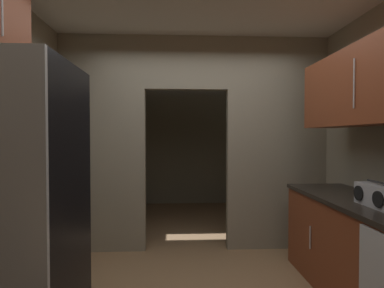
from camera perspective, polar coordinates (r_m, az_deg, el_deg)
kitchen_partition at (r=3.96m, az=1.07°, el=1.52°), size 3.36×0.12×2.69m
adjoining_room_shell at (r=5.86m, az=-0.56°, el=0.51°), size 3.36×2.81×2.69m
refrigerator at (r=2.22m, az=-30.49°, el=-11.81°), size 0.76×0.80×1.88m
lower_cabinet_run at (r=3.07m, az=30.23°, el=-17.63°), size 0.64×2.19×0.89m
upper_cabinet_counterside at (r=2.94m, az=30.58°, el=9.50°), size 0.36×1.98×0.66m
boombox at (r=2.85m, az=30.92°, el=-8.14°), size 0.18×0.40×0.20m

